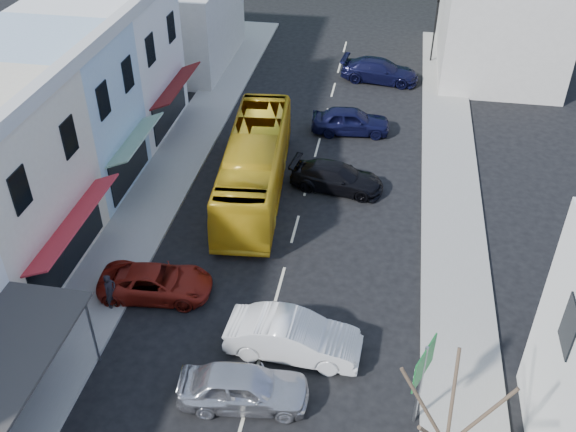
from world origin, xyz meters
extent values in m
plane|color=black|center=(0.00, 0.00, 0.00)|extent=(120.00, 120.00, 0.00)
cube|color=gray|center=(-7.50, 10.00, 0.07)|extent=(3.00, 52.00, 0.15)
cube|color=gray|center=(7.50, 10.00, 0.07)|extent=(3.00, 52.00, 0.15)
cube|color=#AD242D|center=(-8.40, 3.00, 3.05)|extent=(1.30, 6.80, 0.08)
cube|color=#9BB9CD|center=(-12.50, 10.00, 4.00)|extent=(7.00, 6.00, 8.00)
cube|color=#195926|center=(-8.40, 10.00, 3.05)|extent=(1.30, 5.10, 0.08)
cube|color=white|center=(-12.50, 16.50, 4.00)|extent=(7.00, 7.00, 8.00)
cube|color=#5B1212|center=(-8.40, 16.50, 3.05)|extent=(1.30, 5.95, 0.08)
cube|color=#B7B2A8|center=(-12.00, 27.00, 3.00)|extent=(8.00, 10.00, 6.00)
cube|color=#B7B2A8|center=(11.00, 30.00, 3.50)|extent=(8.00, 12.00, 7.00)
imported|color=gold|center=(-2.57, 10.89, 1.55)|extent=(3.51, 11.78, 3.10)
imported|color=silver|center=(-0.12, -2.31, 0.70)|extent=(4.58, 2.29, 1.40)
imported|color=silver|center=(1.21, 0.25, 0.70)|extent=(4.48, 2.00, 1.40)
imported|color=maroon|center=(-5.00, 2.49, 0.70)|extent=(4.76, 2.34, 1.40)
imported|color=black|center=(1.57, 11.87, 0.70)|extent=(4.71, 2.44, 1.40)
imported|color=black|center=(1.69, 18.15, 0.70)|extent=(4.55, 2.22, 1.40)
imported|color=black|center=(2.99, 26.00, 0.70)|extent=(4.68, 2.35, 1.40)
imported|color=black|center=(-6.50, 1.35, 1.00)|extent=(0.59, 0.70, 1.70)
camera|label=1|loc=(3.89, -16.37, 18.62)|focal=40.00mm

